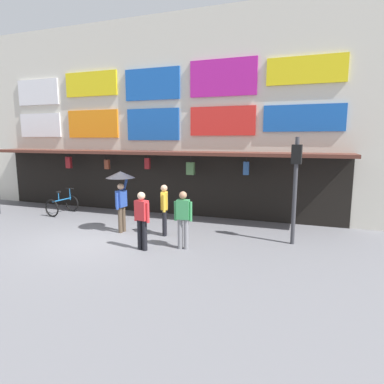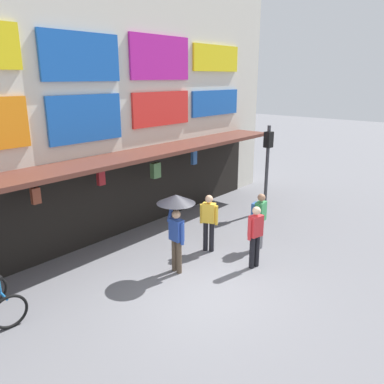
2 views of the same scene
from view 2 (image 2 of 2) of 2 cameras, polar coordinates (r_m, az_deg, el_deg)
ground_plane at (r=9.50m, az=0.59°, el=-13.91°), size 80.00×80.00×0.00m
shopfront at (r=11.68m, az=-17.21°, el=11.67°), size 18.00×2.60×8.00m
traffic_light_far at (r=14.13m, az=11.08°, el=5.36°), size 0.30×0.34×3.20m
pedestrian_in_blue at (r=10.15m, az=9.34°, el=-6.07°), size 0.52×0.29×1.68m
pedestrian_in_purple at (r=11.23m, az=9.96°, el=-3.65°), size 0.53×0.39×1.68m
pedestrian_with_umbrella at (r=9.53m, az=-2.35°, el=-2.91°), size 0.96×0.96×2.08m
pedestrian_in_green at (r=10.95m, az=2.50°, el=-4.13°), size 0.34×0.50×1.68m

